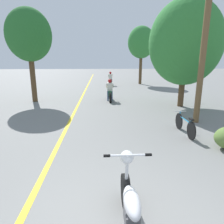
{
  "coord_description": "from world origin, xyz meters",
  "views": [
    {
      "loc": [
        -0.34,
        -2.36,
        2.57
      ],
      "look_at": [
        0.02,
        4.06,
        0.9
      ],
      "focal_mm": 32.0,
      "sensor_mm": 36.0,
      "label": 1
    }
  ],
  "objects_px": {
    "utility_pole": "(203,51)",
    "roadside_tree_left": "(29,36)",
    "motorcycle_rider_lead": "(110,92)",
    "roadside_tree_right_near": "(186,43)",
    "roadside_tree_right_far": "(141,43)",
    "bicycle_parked": "(185,125)",
    "motorcycle_rider_far": "(110,80)",
    "motorcycle_foreground": "(131,209)"
  },
  "relations": [
    {
      "from": "roadside_tree_right_far",
      "to": "motorcycle_rider_far",
      "type": "relative_size",
      "value": 2.86
    },
    {
      "from": "motorcycle_foreground",
      "to": "roadside_tree_left",
      "type": "bearing_deg",
      "value": 114.05
    },
    {
      "from": "roadside_tree_left",
      "to": "bicycle_parked",
      "type": "bearing_deg",
      "value": -41.2
    },
    {
      "from": "roadside_tree_right_far",
      "to": "roadside_tree_left",
      "type": "relative_size",
      "value": 1.09
    },
    {
      "from": "utility_pole",
      "to": "roadside_tree_left",
      "type": "height_order",
      "value": "utility_pole"
    },
    {
      "from": "roadside_tree_right_far",
      "to": "bicycle_parked",
      "type": "relative_size",
      "value": 3.58
    },
    {
      "from": "utility_pole",
      "to": "motorcycle_rider_lead",
      "type": "height_order",
      "value": "utility_pole"
    },
    {
      "from": "roadside_tree_right_near",
      "to": "motorcycle_rider_lead",
      "type": "bearing_deg",
      "value": 154.76
    },
    {
      "from": "motorcycle_foreground",
      "to": "bicycle_parked",
      "type": "height_order",
      "value": "motorcycle_foreground"
    },
    {
      "from": "motorcycle_rider_far",
      "to": "utility_pole",
      "type": "bearing_deg",
      "value": -76.94
    },
    {
      "from": "motorcycle_rider_far",
      "to": "roadside_tree_left",
      "type": "bearing_deg",
      "value": -123.02
    },
    {
      "from": "bicycle_parked",
      "to": "roadside_tree_right_near",
      "type": "bearing_deg",
      "value": 70.08
    },
    {
      "from": "roadside_tree_right_near",
      "to": "motorcycle_rider_far",
      "type": "distance_m",
      "value": 11.02
    },
    {
      "from": "roadside_tree_right_far",
      "to": "motorcycle_rider_far",
      "type": "distance_m",
      "value": 5.22
    },
    {
      "from": "motorcycle_rider_lead",
      "to": "motorcycle_rider_far",
      "type": "relative_size",
      "value": 0.94
    },
    {
      "from": "motorcycle_foreground",
      "to": "motorcycle_rider_lead",
      "type": "height_order",
      "value": "motorcycle_rider_lead"
    },
    {
      "from": "motorcycle_foreground",
      "to": "roadside_tree_right_far",
      "type": "bearing_deg",
      "value": 78.58
    },
    {
      "from": "roadside_tree_right_far",
      "to": "roadside_tree_left",
      "type": "height_order",
      "value": "roadside_tree_right_far"
    },
    {
      "from": "utility_pole",
      "to": "motorcycle_foreground",
      "type": "bearing_deg",
      "value": -123.47
    },
    {
      "from": "motorcycle_rider_lead",
      "to": "utility_pole",
      "type": "bearing_deg",
      "value": -54.82
    },
    {
      "from": "utility_pole",
      "to": "motorcycle_rider_lead",
      "type": "relative_size",
      "value": 2.87
    },
    {
      "from": "motorcycle_rider_far",
      "to": "bicycle_parked",
      "type": "distance_m",
      "value": 14.56
    },
    {
      "from": "roadside_tree_left",
      "to": "motorcycle_rider_lead",
      "type": "xyz_separation_m",
      "value": [
        4.83,
        -0.03,
        -3.46
      ]
    },
    {
      "from": "roadside_tree_right_near",
      "to": "utility_pole",
      "type": "bearing_deg",
      "value": -99.69
    },
    {
      "from": "utility_pole",
      "to": "motorcycle_rider_far",
      "type": "distance_m",
      "value": 13.61
    },
    {
      "from": "utility_pole",
      "to": "roadside_tree_right_far",
      "type": "relative_size",
      "value": 0.94
    },
    {
      "from": "motorcycle_rider_lead",
      "to": "bicycle_parked",
      "type": "xyz_separation_m",
      "value": [
        2.38,
        -6.29,
        -0.19
      ]
    },
    {
      "from": "roadside_tree_right_far",
      "to": "bicycle_parked",
      "type": "xyz_separation_m",
      "value": [
        -1.41,
        -15.54,
        -4.04
      ]
    },
    {
      "from": "roadside_tree_right_far",
      "to": "bicycle_parked",
      "type": "distance_m",
      "value": 16.12
    },
    {
      "from": "bicycle_parked",
      "to": "utility_pole",
      "type": "bearing_deg",
      "value": 51.88
    },
    {
      "from": "roadside_tree_right_near",
      "to": "roadside_tree_right_far",
      "type": "height_order",
      "value": "roadside_tree_right_far"
    },
    {
      "from": "motorcycle_foreground",
      "to": "bicycle_parked",
      "type": "relative_size",
      "value": 1.16
    },
    {
      "from": "roadside_tree_left",
      "to": "motorcycle_rider_lead",
      "type": "height_order",
      "value": "roadside_tree_left"
    },
    {
      "from": "utility_pole",
      "to": "roadside_tree_right_near",
      "type": "xyz_separation_m",
      "value": [
        0.52,
        3.04,
        0.54
      ]
    },
    {
      "from": "roadside_tree_right_near",
      "to": "motorcycle_foreground",
      "type": "xyz_separation_m",
      "value": [
        -4.15,
        -8.53,
        -3.03
      ]
    },
    {
      "from": "roadside_tree_right_far",
      "to": "motorcycle_rider_far",
      "type": "height_order",
      "value": "roadside_tree_right_far"
    },
    {
      "from": "motorcycle_foreground",
      "to": "bicycle_parked",
      "type": "bearing_deg",
      "value": 58.2
    },
    {
      "from": "motorcycle_rider_lead",
      "to": "bicycle_parked",
      "type": "bearing_deg",
      "value": -69.25
    },
    {
      "from": "utility_pole",
      "to": "roadside_tree_left",
      "type": "relative_size",
      "value": 1.02
    },
    {
      "from": "utility_pole",
      "to": "roadside_tree_right_near",
      "type": "bearing_deg",
      "value": 80.31
    },
    {
      "from": "roadside_tree_right_near",
      "to": "motorcycle_rider_lead",
      "type": "relative_size",
      "value": 2.88
    },
    {
      "from": "roadside_tree_right_near",
      "to": "roadside_tree_right_far",
      "type": "bearing_deg",
      "value": 90.94
    }
  ]
}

